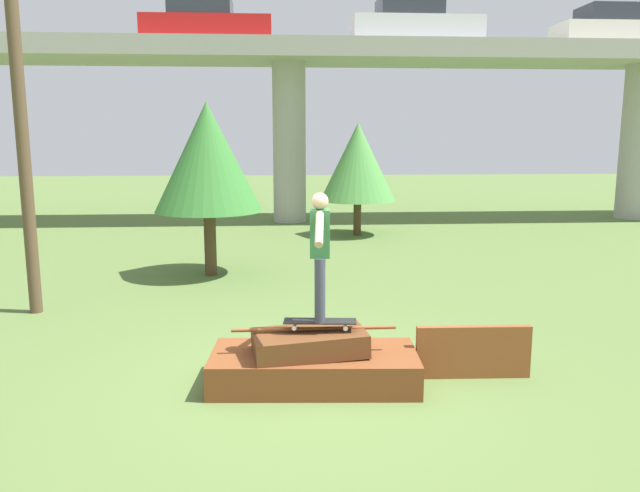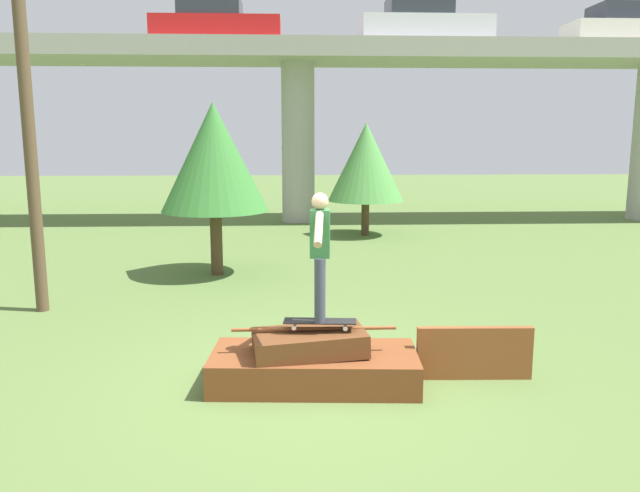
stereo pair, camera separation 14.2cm
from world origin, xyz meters
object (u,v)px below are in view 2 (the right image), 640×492
Objects in this scene: utility_pole at (26,96)px; tree_behind_right at (366,162)px; car_on_overpass_left at (625,30)px; car_on_overpass_mid at (216,24)px; tree_behind_left at (214,158)px; car_on_overpass_right at (423,25)px; skateboard at (320,322)px; skater at (320,248)px.

utility_pole reaches higher than tree_behind_right.
car_on_overpass_left reaches higher than tree_behind_right.
tree_behind_right is at bearing -32.99° from car_on_overpass_mid.
tree_behind_right is at bearing 53.81° from tree_behind_left.
tree_behind_left is at bearing -84.31° from car_on_overpass_mid.
car_on_overpass_right is at bearing 55.61° from tree_behind_right.
skateboard is 15.39m from car_on_overpass_mid.
car_on_overpass_left reaches higher than tree_behind_left.
car_on_overpass_right reaches higher than tree_behind_right.
car_on_overpass_left reaches higher than skateboard.
skater is 0.37× the size of car_on_overpass_left.
utility_pole is (-8.54, -10.98, -2.98)m from car_on_overpass_right.
car_on_overpass_right reaches higher than utility_pole.
skateboard is 19.32m from car_on_overpass_left.
tree_behind_right reaches higher than skateboard.
tree_behind_left is 1.09× the size of tree_behind_right.
car_on_overpass_left is 19.51m from utility_pole.
utility_pole is at bearing -99.53° from car_on_overpass_mid.
car_on_overpass_mid reaches higher than skateboard.
utility_pole is (-1.79, -10.69, -2.91)m from car_on_overpass_mid.
utility_pole is at bearing -129.25° from tree_behind_right.
skater is at bearing -99.42° from tree_behind_right.
tree_behind_right is (-9.24, -3.64, -4.31)m from car_on_overpass_left.
car_on_overpass_mid reaches higher than tree_behind_left.
skateboard is 0.24× the size of tree_behind_left.
skateboard is 0.58× the size of skater.
car_on_overpass_mid reaches higher than tree_behind_right.
tree_behind_left is at bearing 107.38° from skateboard.
car_on_overpass_right is 11.01m from tree_behind_left.
tree_behind_left is at bearing 45.52° from utility_pole.
tree_behind_right is at bearing 50.75° from utility_pole.
car_on_overpass_left is 7.04m from car_on_overpass_right.
skater is 19.08m from car_on_overpass_left.
car_on_overpass_left is 0.58× the size of utility_pole.
tree_behind_right is (1.85, 11.13, 1.36)m from skateboard.
utility_pole is (-4.48, 3.38, 1.87)m from skater.
car_on_overpass_left is at bearing 21.48° from tree_behind_right.
utility_pole is (-4.48, 3.38, 2.73)m from skateboard.
car_on_overpass_left is 1.21× the size of tree_behind_right.
tree_behind_left reaches higher than skateboard.
skateboard is 6.24m from utility_pole.
skateboard is 0.21× the size of car_on_overpass_mid.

